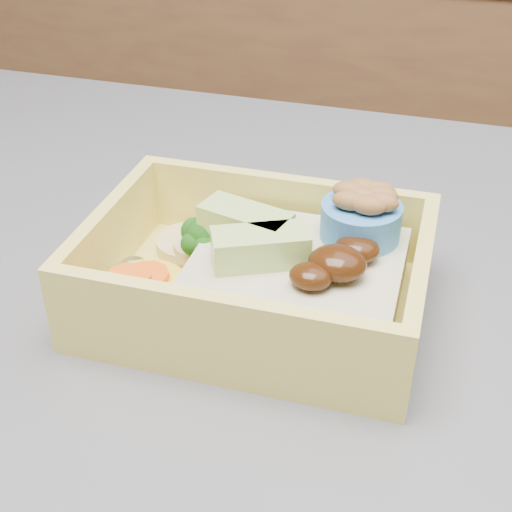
# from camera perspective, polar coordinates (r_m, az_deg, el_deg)

# --- Properties ---
(bento_box) EXTENTS (0.20, 0.14, 0.07)m
(bento_box) POSITION_cam_1_polar(r_m,az_deg,el_deg) (0.42, 0.95, -1.40)
(bento_box) COLOR #EEDC62
(bento_box) RESTS_ON island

